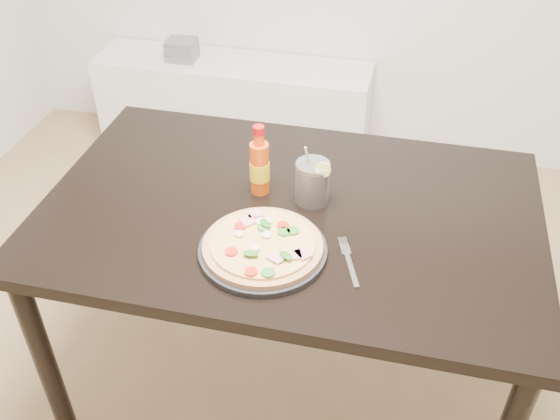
% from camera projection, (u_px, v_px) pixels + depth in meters
% --- Properties ---
extents(dining_table, '(1.40, 0.90, 0.75)m').
position_uv_depth(dining_table, '(289.00, 230.00, 1.81)').
color(dining_table, black).
rests_on(dining_table, ground).
extents(plate, '(0.33, 0.33, 0.02)m').
position_uv_depth(plate, '(263.00, 250.00, 1.60)').
color(plate, black).
rests_on(plate, dining_table).
extents(pizza, '(0.31, 0.31, 0.03)m').
position_uv_depth(pizza, '(263.00, 244.00, 1.59)').
color(pizza, tan).
rests_on(pizza, plate).
extents(hot_sauce_bottle, '(0.07, 0.07, 0.22)m').
position_uv_depth(hot_sauce_bottle, '(260.00, 167.00, 1.77)').
color(hot_sauce_bottle, '#E34E0D').
rests_on(hot_sauce_bottle, dining_table).
extents(cola_cup, '(0.10, 0.10, 0.19)m').
position_uv_depth(cola_cup, '(312.00, 183.00, 1.75)').
color(cola_cup, black).
rests_on(cola_cup, dining_table).
extents(fork, '(0.08, 0.18, 0.00)m').
position_uv_depth(fork, '(348.00, 260.00, 1.58)').
color(fork, silver).
rests_on(fork, dining_table).
extents(media_console, '(1.40, 0.34, 0.50)m').
position_uv_depth(media_console, '(234.00, 107.00, 3.27)').
color(media_console, white).
rests_on(media_console, ground).
extents(cd_stack, '(0.14, 0.12, 0.10)m').
position_uv_depth(cd_stack, '(182.00, 50.00, 3.11)').
color(cd_stack, slate).
rests_on(cd_stack, media_console).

